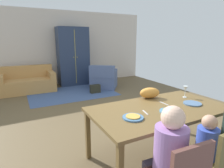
{
  "coord_description": "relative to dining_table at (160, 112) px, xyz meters",
  "views": [
    {
      "loc": [
        -1.51,
        -3.0,
        1.66
      ],
      "look_at": [
        0.07,
        0.03,
        0.85
      ],
      "focal_mm": 30.01,
      "sensor_mm": 36.0,
      "label": 1
    }
  ],
  "objects": [
    {
      "name": "person_child",
      "position": [
        -0.0,
        -0.7,
        -0.26
      ],
      "size": [
        0.22,
        0.29,
        0.92
      ],
      "color": "#303E54",
      "rests_on": "ground_plane"
    },
    {
      "name": "area_rug",
      "position": [
        -0.17,
        3.84,
        -0.69
      ],
      "size": [
        2.6,
        1.8,
        0.01
      ],
      "primitive_type": "cube",
      "color": "#3E547F",
      "rests_on": "ground_plane"
    },
    {
      "name": "wine_glass",
      "position": [
        0.68,
        0.18,
        0.2
      ],
      "size": [
        0.07,
        0.07,
        0.19
      ],
      "color": "silver",
      "rests_on": "dining_table"
    },
    {
      "name": "armchair",
      "position": [
        1.03,
        3.99,
        -0.38
      ],
      "size": [
        1.19,
        1.19,
        0.82
      ],
      "color": "slate",
      "rests_on": "ground_plane"
    },
    {
      "name": "couch",
      "position": [
        -1.38,
        4.7,
        -0.39
      ],
      "size": [
        1.66,
        0.86,
        0.82
      ],
      "color": "#BA884A",
      "rests_on": "ground_plane"
    },
    {
      "name": "pizza_near_child",
      "position": [
        -0.0,
        -0.18,
        0.09
      ],
      "size": [
        0.17,
        0.17,
        0.01
      ],
      "primitive_type": "cylinder",
      "color": "gold",
      "rests_on": "plate_near_child"
    },
    {
      "name": "plate_near_woman",
      "position": [
        0.52,
        -0.1,
        0.07
      ],
      "size": [
        0.25,
        0.25,
        0.02
      ],
      "primitive_type": "cylinder",
      "color": "slate",
      "rests_on": "dining_table"
    },
    {
      "name": "pizza_near_man",
      "position": [
        -0.52,
        -0.12,
        0.09
      ],
      "size": [
        0.17,
        0.17,
        0.01
      ],
      "primitive_type": "cylinder",
      "color": "gold",
      "rests_on": "plate_near_man"
    },
    {
      "name": "person_man",
      "position": [
        -0.52,
        -0.69,
        -0.18
      ],
      "size": [
        0.3,
        0.41,
        1.11
      ],
      "color": "#3D394C",
      "rests_on": "ground_plane"
    },
    {
      "name": "ground_plane",
      "position": [
        -0.18,
        1.95,
        -0.7
      ],
      "size": [
        6.94,
        6.76,
        0.02
      ],
      "primitive_type": "cube",
      "color": "brown"
    },
    {
      "name": "dining_table",
      "position": [
        0.0,
        0.0,
        0.0
      ],
      "size": [
        1.88,
        1.02,
        0.76
      ],
      "color": "brown",
      "rests_on": "ground_plane"
    },
    {
      "name": "cat",
      "position": [
        0.15,
        0.41,
        0.15
      ],
      "size": [
        0.35,
        0.24,
        0.17
      ],
      "primitive_type": "ellipsoid",
      "rotation": [
        0.0,
        0.0,
        -0.28
      ],
      "color": "gold",
      "rests_on": "dining_table"
    },
    {
      "name": "knife",
      "position": [
        0.17,
        0.1,
        0.07
      ],
      "size": [
        0.02,
        0.17,
        0.01
      ],
      "primitive_type": "cube",
      "rotation": [
        0.0,
        0.0,
        0.01
      ],
      "color": "silver",
      "rests_on": "dining_table"
    },
    {
      "name": "handbag",
      "position": [
        0.51,
        3.54,
        -0.56
      ],
      "size": [
        0.32,
        0.16,
        0.26
      ],
      "primitive_type": "cube",
      "color": "#29291C",
      "rests_on": "ground_plane"
    },
    {
      "name": "dining_chair_child",
      "position": [
        0.0,
        -0.87,
        -0.2
      ],
      "size": [
        0.42,
        0.42,
        0.87
      ],
      "color": "brown",
      "rests_on": "ground_plane"
    },
    {
      "name": "plate_near_child",
      "position": [
        -0.0,
        -0.18,
        0.07
      ],
      "size": [
        0.25,
        0.25,
        0.02
      ],
      "primitive_type": "cylinder",
      "color": "teal",
      "rests_on": "dining_table"
    },
    {
      "name": "plate_near_man",
      "position": [
        -0.52,
        -0.12,
        0.07
      ],
      "size": [
        0.25,
        0.25,
        0.02
      ],
      "primitive_type": "cylinder",
      "color": "teal",
      "rests_on": "dining_table"
    },
    {
      "name": "armoire",
      "position": [
        0.26,
        4.99,
        0.36
      ],
      "size": [
        1.1,
        0.59,
        2.1
      ],
      "color": "#26334E",
      "rests_on": "ground_plane"
    },
    {
      "name": "back_wall",
      "position": [
        -0.18,
        5.38,
        0.66
      ],
      "size": [
        6.94,
        0.1,
        2.7
      ],
      "primitive_type": "cube",
      "color": "beige",
      "rests_on": "ground_plane"
    },
    {
      "name": "fork",
      "position": [
        -0.28,
        -0.05,
        0.07
      ],
      "size": [
        0.05,
        0.15,
        0.01
      ],
      "primitive_type": "cube",
      "rotation": [
        0.0,
        0.0,
        -0.24
      ],
      "color": "silver",
      "rests_on": "dining_table"
    }
  ]
}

